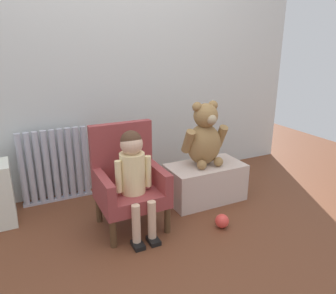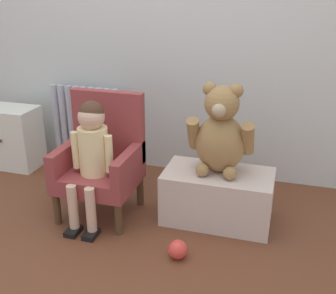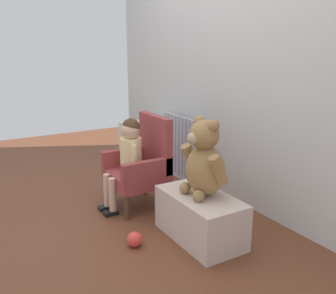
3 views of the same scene
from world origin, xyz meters
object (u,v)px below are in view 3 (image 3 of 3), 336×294
low_bench (200,217)px  small_dresser (138,145)px  radiator (179,147)px  child_armchair (142,165)px  toy_ball (135,239)px  child_figure (128,151)px  large_teddy_bear (204,162)px

low_bench → small_dresser: bearing=168.4°
radiator → child_armchair: bearing=-55.7°
low_bench → radiator: bearing=154.6°
radiator → toy_ball: radiator is taller
child_figure → low_bench: bearing=15.9°
large_teddy_bear → low_bench: bearing=-80.2°
radiator → child_armchair: (0.42, -0.61, 0.04)m
low_bench → child_figure: bearing=-164.1°
radiator → child_figure: child_figure is taller
small_dresser → low_bench: size_ratio=0.73×
radiator → child_armchair: child_armchair is taller
toy_ball → small_dresser: bearing=153.1°
low_bench → toy_ball: 0.46m
radiator → small_dresser: radiator is taller
radiator → child_armchair: 0.74m
small_dresser → low_bench: (1.63, -0.34, -0.08)m
child_armchair → child_figure: child_armchair is taller
low_bench → toy_ball: (-0.12, -0.43, -0.10)m
radiator → toy_ball: size_ratio=6.11×
child_armchair → radiator: bearing=124.3°
child_armchair → child_figure: size_ratio=1.01×
radiator → child_figure: 0.85m
toy_ball → child_armchair: bearing=148.7°
child_armchair → toy_ball: size_ratio=7.31×
child_armchair → low_bench: size_ratio=1.16×
toy_ball → child_figure: bearing=158.1°
low_bench → child_armchair: bearing=-173.4°
small_dresser → large_teddy_bear: bearing=-10.8°
low_bench → large_teddy_bear: 0.38m
small_dresser → child_figure: bearing=-29.8°
radiator → low_bench: bearing=-25.4°
child_figure → toy_ball: 0.75m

